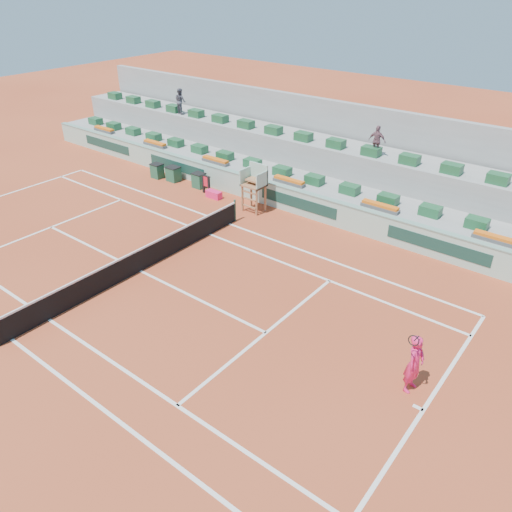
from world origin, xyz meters
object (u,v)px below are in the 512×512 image
Objects in this scene: player_bag at (214,194)px; tennis_player at (414,364)px; umpire_chair at (255,182)px; drink_cooler_a at (199,180)px.

tennis_player reaches higher than player_bag.
drink_cooler_a is (-4.34, 0.44, -1.12)m from umpire_chair.
player_bag is at bearing -177.19° from umpire_chair.
tennis_player reaches higher than drink_cooler_a.
umpire_chair is at bearing 2.81° from player_bag.
player_bag is 15.52m from tennis_player.
umpire_chair is 13.22m from tennis_player.
umpire_chair reaches higher than drink_cooler_a.
tennis_player is at bearing -31.68° from umpire_chair.
drink_cooler_a reaches higher than player_bag.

